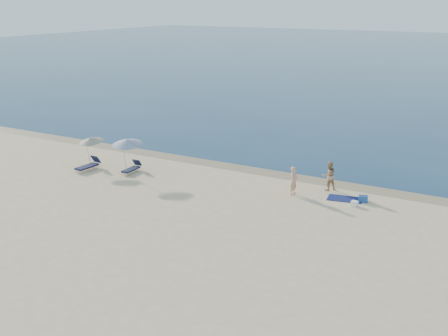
% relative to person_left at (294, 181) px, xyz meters
% --- Properties ---
extents(ground, '(160.00, 160.00, 0.00)m').
position_rel_person_left_xyz_m(ground, '(-2.63, -16.36, -0.81)').
color(ground, '#D2B78C').
rests_on(ground, ground).
extents(wet_sand_strip, '(240.00, 1.60, 0.00)m').
position_rel_person_left_xyz_m(wet_sand_strip, '(-2.63, 3.04, -0.81)').
color(wet_sand_strip, '#847254').
rests_on(wet_sand_strip, ground).
extents(person_left, '(0.39, 0.59, 1.62)m').
position_rel_person_left_xyz_m(person_left, '(0.00, 0.00, 0.00)').
color(person_left, tan).
rests_on(person_left, ground).
extents(person_right, '(1.03, 1.04, 1.69)m').
position_rel_person_left_xyz_m(person_right, '(1.43, 1.73, 0.04)').
color(person_right, tan).
rests_on(person_right, ground).
extents(beach_towel, '(2.02, 1.35, 0.03)m').
position_rel_person_left_xyz_m(beach_towel, '(2.76, 0.70, -0.79)').
color(beach_towel, '#0D1445').
rests_on(beach_towel, ground).
extents(white_bag, '(0.36, 0.32, 0.28)m').
position_rel_person_left_xyz_m(white_bag, '(3.53, -0.09, -0.67)').
color(white_bag, white).
rests_on(white_bag, ground).
extents(blue_cooler, '(0.57, 0.47, 0.35)m').
position_rel_person_left_xyz_m(blue_cooler, '(3.74, 0.77, -0.63)').
color(blue_cooler, '#1C4A98').
rests_on(blue_cooler, ground).
extents(umbrella_near, '(2.31, 2.33, 2.45)m').
position_rel_person_left_xyz_m(umbrella_near, '(-10.39, -1.66, 1.30)').
color(umbrella_near, silver).
rests_on(umbrella_near, ground).
extents(umbrella_far, '(1.80, 1.82, 2.12)m').
position_rel_person_left_xyz_m(umbrella_far, '(-13.56, -1.47, 1.00)').
color(umbrella_far, silver).
rests_on(umbrella_far, ground).
extents(lounger_left, '(0.69, 1.83, 0.79)m').
position_rel_person_left_xyz_m(lounger_left, '(-13.29, -2.12, -0.52)').
color(lounger_left, '#161A3D').
rests_on(lounger_left, ground).
extents(lounger_right, '(0.62, 1.61, 0.70)m').
position_rel_person_left_xyz_m(lounger_right, '(-10.53, -1.16, -0.55)').
color(lounger_right, '#141C38').
rests_on(lounger_right, ground).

